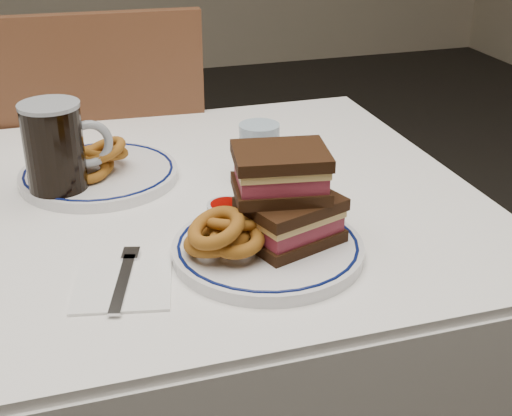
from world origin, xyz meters
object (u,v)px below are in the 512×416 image
object	(u,v)px
beer_mug	(57,150)
chair_far	(107,189)
reuben_sandwich	(286,196)
far_plate	(99,174)
main_plate	(268,248)

from	to	relation	value
beer_mug	chair_far	bearing A→B (deg)	77.95
chair_far	reuben_sandwich	bearing A→B (deg)	-76.79
chair_far	beer_mug	world-z (taller)	chair_far
beer_mug	far_plate	size ratio (longest dim) A/B	0.59
chair_far	reuben_sandwich	xyz separation A→B (m)	(0.18, -0.78, 0.31)
chair_far	beer_mug	size ratio (longest dim) A/B	6.08
chair_far	main_plate	world-z (taller)	chair_far
chair_far	far_plate	bearing A→B (deg)	-95.38
beer_mug	main_plate	bearing A→B (deg)	-46.93
beer_mug	far_plate	xyz separation A→B (m)	(0.07, 0.05, -0.07)
chair_far	main_plate	size ratio (longest dim) A/B	3.64
chair_far	far_plate	world-z (taller)	chair_far
reuben_sandwich	chair_far	bearing A→B (deg)	103.21
chair_far	beer_mug	bearing A→B (deg)	-102.05
chair_far	main_plate	distance (m)	0.83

